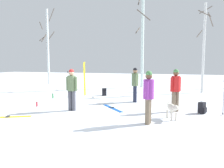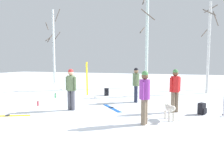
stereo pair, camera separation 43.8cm
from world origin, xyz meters
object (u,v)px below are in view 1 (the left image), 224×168
(ski_pair_planted_0, at_px, (85,79))
(backpack_2, at_px, (104,92))
(person_0, at_px, (135,83))
(ski_poles_1, at_px, (69,84))
(person_3, at_px, (176,87))
(water_bottle_0, at_px, (53,96))
(water_bottle_1, at_px, (37,104))
(birch_tree_2, at_px, (204,46))
(backpack_1, at_px, (202,108))
(birch_tree_0, at_px, (48,45))
(ski_poles_0, at_px, (224,96))
(person_2, at_px, (72,87))
(dog, at_px, (172,108))
(ski_pair_lying_1, at_px, (7,117))
(ski_pair_lying_0, at_px, (112,108))
(person_1, at_px, (149,94))
(birch_tree_1, at_px, (142,39))

(ski_pair_planted_0, bearing_deg, backpack_2, 15.49)
(person_0, height_order, ski_poles_1, person_0)
(person_3, xyz_separation_m, water_bottle_0, (-6.51, 1.33, -0.85))
(ski_pair_planted_0, xyz_separation_m, water_bottle_1, (-0.71, -3.60, -0.89))
(birch_tree_2, bearing_deg, backpack_1, -95.48)
(ski_poles_1, xyz_separation_m, water_bottle_0, (-0.74, -0.45, -0.67))
(birch_tree_0, bearing_deg, ski_poles_0, -32.63)
(person_2, height_order, backpack_2, person_2)
(dog, bearing_deg, birch_tree_2, 77.28)
(ski_poles_1, distance_m, water_bottle_0, 1.10)
(water_bottle_1, bearing_deg, ski_pair_planted_0, 78.85)
(ski_pair_lying_1, bearing_deg, person_0, 48.60)
(dog, bearing_deg, water_bottle_1, 175.49)
(person_3, bearing_deg, water_bottle_1, -172.25)
(ski_pair_lying_0, relative_size, birch_tree_0, 0.20)
(water_bottle_0, relative_size, water_bottle_1, 1.23)
(ski_poles_0, xyz_separation_m, birch_tree_0, (-13.15, 8.42, 2.83))
(person_1, height_order, ski_poles_0, person_1)
(person_2, bearing_deg, person_0, 51.67)
(ski_pair_planted_0, relative_size, ski_poles_0, 1.48)
(dog, xyz_separation_m, ski_pair_lying_0, (-2.52, 1.11, -0.38))
(person_1, relative_size, birch_tree_2, 0.30)
(person_2, bearing_deg, water_bottle_0, 135.71)
(birch_tree_1, bearing_deg, ski_pair_lying_1, -106.05)
(person_1, bearing_deg, dog, 47.46)
(ski_pair_lying_1, xyz_separation_m, water_bottle_0, (-0.71, 4.09, 0.12))
(ski_pair_lying_1, bearing_deg, birch_tree_1, 73.95)
(water_bottle_0, bearing_deg, backpack_2, 36.44)
(person_1, distance_m, birch_tree_1, 10.69)
(ski_poles_0, relative_size, birch_tree_1, 0.18)
(water_bottle_1, bearing_deg, person_0, 31.06)
(person_3, height_order, ski_poles_1, person_3)
(person_1, height_order, ski_pair_lying_1, person_1)
(person_3, bearing_deg, person_0, 140.81)
(ski_pair_lying_1, bearing_deg, water_bottle_1, 94.59)
(person_1, xyz_separation_m, ski_pair_lying_1, (-5.00, -0.70, -0.97))
(ski_pair_planted_0, xyz_separation_m, ski_poles_0, (6.98, -2.91, -0.27))
(water_bottle_0, xyz_separation_m, birch_tree_2, (8.12, 4.87, 2.87))
(ski_pair_lying_0, height_order, birch_tree_1, birch_tree_1)
(backpack_2, bearing_deg, person_1, -57.28)
(person_1, distance_m, person_3, 2.21)
(ski_poles_0, relative_size, backpack_1, 3.08)
(ski_pair_lying_0, xyz_separation_m, backpack_2, (-1.52, 3.26, 0.20))
(ski_pair_planted_0, relative_size, birch_tree_1, 0.27)
(birch_tree_1, bearing_deg, birch_tree_0, 178.54)
(ski_pair_planted_0, xyz_separation_m, ski_pair_lying_1, (-0.55, -5.55, -0.99))
(backpack_2, bearing_deg, ski_pair_planted_0, -164.51)
(ski_poles_1, height_order, backpack_2, ski_poles_1)
(backpack_1, bearing_deg, person_2, -168.37)
(person_0, xyz_separation_m, ski_poles_0, (3.69, -1.72, -0.26))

